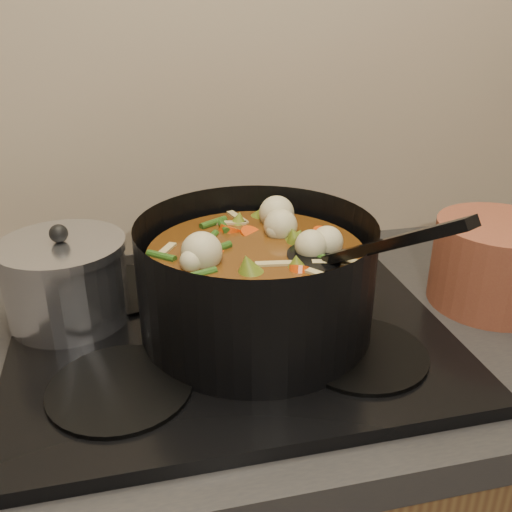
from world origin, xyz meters
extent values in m
plane|color=#C5AE8E|center=(0.00, 2.25, 1.30)|extent=(4.00, 0.00, 4.00)
cube|color=black|center=(0.00, 1.93, 0.89)|extent=(2.64, 0.64, 0.05)
cube|color=black|center=(0.00, 1.93, 0.92)|extent=(0.62, 0.54, 0.02)
cylinder|color=black|center=(-0.16, 1.80, 0.93)|extent=(0.18, 0.18, 0.01)
cylinder|color=black|center=(0.16, 1.80, 0.93)|extent=(0.18, 0.18, 0.01)
cylinder|color=black|center=(-0.16, 2.06, 0.93)|extent=(0.18, 0.18, 0.01)
cylinder|color=black|center=(0.16, 2.06, 0.93)|extent=(0.18, 0.18, 0.01)
cylinder|color=black|center=(0.04, 1.90, 1.01)|extent=(0.41, 0.41, 0.17)
cylinder|color=black|center=(0.04, 1.90, 0.94)|extent=(0.33, 0.33, 0.01)
cylinder|color=#5C2E0F|center=(0.04, 1.90, 1.00)|extent=(0.30, 0.30, 0.12)
cylinder|color=#DC410A|center=(0.08, 1.90, 1.05)|extent=(0.03, 0.04, 0.03)
cylinder|color=#DC410A|center=(0.08, 1.96, 1.05)|extent=(0.05, 0.04, 0.03)
cylinder|color=#DC410A|center=(0.00, 2.01, 1.05)|extent=(0.05, 0.05, 0.03)
cylinder|color=#DC410A|center=(-0.02, 1.92, 1.05)|extent=(0.04, 0.04, 0.03)
cylinder|color=#DC410A|center=(-0.04, 1.84, 1.05)|extent=(0.04, 0.04, 0.03)
cylinder|color=#DC410A|center=(0.04, 1.86, 1.05)|extent=(0.05, 0.05, 0.03)
cylinder|color=#DC410A|center=(0.10, 1.85, 1.05)|extent=(0.04, 0.04, 0.03)
cylinder|color=#DC410A|center=(0.15, 1.93, 1.05)|extent=(0.04, 0.04, 0.03)
cylinder|color=#DC410A|center=(0.06, 1.96, 1.05)|extent=(0.05, 0.05, 0.03)
cylinder|color=#DC410A|center=(-0.02, 1.98, 1.05)|extent=(0.04, 0.05, 0.03)
cylinder|color=#DC410A|center=(-0.01, 1.90, 1.05)|extent=(0.04, 0.03, 0.03)
sphere|color=beige|center=(0.11, 1.90, 1.07)|extent=(0.05, 0.05, 0.05)
sphere|color=beige|center=(0.03, 1.97, 1.07)|extent=(0.05, 0.05, 0.05)
sphere|color=beige|center=(-0.03, 1.89, 1.07)|extent=(0.05, 0.05, 0.05)
sphere|color=beige|center=(0.05, 1.83, 1.07)|extent=(0.05, 0.05, 0.05)
sphere|color=beige|center=(0.10, 1.92, 1.07)|extent=(0.05, 0.05, 0.05)
cone|color=olive|center=(-0.01, 1.82, 1.06)|extent=(0.05, 0.04, 0.04)
cone|color=olive|center=(0.11, 1.85, 1.06)|extent=(0.05, 0.04, 0.04)
cone|color=olive|center=(0.10, 1.97, 1.06)|extent=(0.05, 0.04, 0.04)
cone|color=olive|center=(-0.02, 1.98, 1.06)|extent=(0.05, 0.04, 0.04)
cone|color=olive|center=(-0.05, 1.86, 1.06)|extent=(0.05, 0.04, 0.04)
cone|color=olive|center=(0.07, 1.81, 1.06)|extent=(0.05, 0.04, 0.04)
cylinder|color=#315819|center=(0.07, 1.94, 1.06)|extent=(0.01, 0.04, 0.01)
cylinder|color=#315819|center=(0.01, 2.01, 1.06)|extent=(0.04, 0.04, 0.01)
cylinder|color=#315819|center=(-0.05, 1.94, 1.06)|extent=(0.05, 0.02, 0.01)
cylinder|color=#315819|center=(-0.03, 1.87, 1.06)|extent=(0.03, 0.04, 0.01)
cylinder|color=#315819|center=(0.02, 1.85, 1.06)|extent=(0.03, 0.04, 0.01)
cylinder|color=#315819|center=(0.11, 1.81, 1.06)|extent=(0.05, 0.02, 0.01)
cylinder|color=#315819|center=(0.13, 1.90, 1.06)|extent=(0.04, 0.04, 0.01)
cylinder|color=#315819|center=(0.08, 1.95, 1.06)|extent=(0.01, 0.04, 0.01)
cylinder|color=#315819|center=(0.03, 1.95, 1.06)|extent=(0.04, 0.04, 0.01)
cylinder|color=#315819|center=(-0.06, 1.95, 1.06)|extent=(0.05, 0.02, 0.01)
cylinder|color=#315819|center=(-0.05, 1.86, 1.06)|extent=(0.03, 0.04, 0.01)
cylinder|color=#315819|center=(0.02, 1.83, 1.06)|extent=(0.03, 0.04, 0.01)
cube|color=tan|center=(-0.04, 1.93, 1.06)|extent=(0.05, 0.01, 0.00)
cube|color=tan|center=(0.00, 1.83, 1.06)|extent=(0.02, 0.05, 0.00)
cube|color=tan|center=(0.10, 1.85, 1.06)|extent=(0.05, 0.03, 0.00)
cube|color=tan|center=(0.09, 1.96, 1.06)|extent=(0.04, 0.04, 0.00)
cube|color=tan|center=(-0.01, 1.97, 1.06)|extent=(0.03, 0.05, 0.00)
cube|color=tan|center=(-0.04, 1.86, 1.06)|extent=(0.05, 0.02, 0.00)
ellipsoid|color=black|center=(0.11, 1.86, 1.06)|extent=(0.08, 0.10, 0.01)
cube|color=black|center=(0.16, 1.76, 1.11)|extent=(0.11, 0.19, 0.12)
cylinder|color=silver|center=(-0.23, 2.00, 0.99)|extent=(0.18, 0.18, 0.11)
cylinder|color=silver|center=(-0.23, 2.00, 1.05)|extent=(0.18, 0.18, 0.01)
sphere|color=black|center=(-0.23, 2.00, 1.07)|extent=(0.03, 0.03, 0.03)
cylinder|color=brown|center=(0.44, 1.92, 0.98)|extent=(0.21, 0.21, 0.14)
camera|label=1|loc=(-0.13, 1.21, 1.38)|focal=40.00mm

